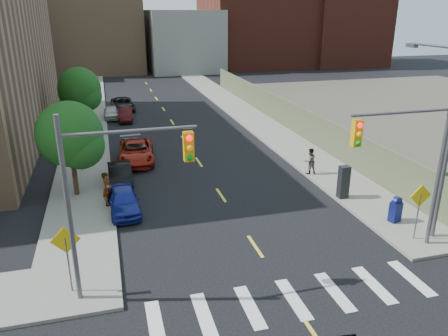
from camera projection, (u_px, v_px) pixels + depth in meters
sidewalk_nw at (89, 106)px, 48.15m from camera, size 3.50×73.00×0.15m
sidewalk_ne at (224, 99)px, 52.00m from camera, size 3.50×73.00×0.15m
fence_north at (283, 112)px, 39.83m from camera, size 0.12×44.00×2.50m
gravel_lot at (435, 109)px, 46.64m from camera, size 36.00×42.00×0.06m
bg_bldg_midwest at (98, 26)px, 73.67m from camera, size 14.00×16.00×15.00m
bg_bldg_center at (182, 40)px, 76.20m from camera, size 12.00×16.00×10.00m
bg_bldg_east at (255, 21)px, 80.47m from camera, size 18.00×18.00×16.00m
bg_bldg_fareast at (339, 15)px, 82.29m from camera, size 14.00×16.00×18.00m
signal_nw at (112, 183)px, 14.90m from camera, size 4.59×0.30×7.00m
signal_ne at (412, 154)px, 17.88m from camera, size 4.59×0.30×7.00m
streetlight_ne at (444, 128)px, 19.01m from camera, size 0.25×3.70×9.00m
warn_sign_nw at (66, 248)px, 15.77m from camera, size 1.06×0.06×2.83m
warn_sign_ne at (420, 202)px, 19.50m from camera, size 1.06×0.06×2.83m
warn_sign_midwest at (80, 143)px, 28.00m from camera, size 1.06×0.06×2.83m
tree_west_near at (70, 138)px, 23.86m from camera, size 3.66×3.64×5.52m
tree_west_far at (80, 91)px, 37.45m from camera, size 3.66×3.64×5.52m
parked_car_blue at (124, 201)px, 22.90m from camera, size 1.67×3.85×1.29m
parked_car_black at (120, 175)px, 26.43m from camera, size 1.42×3.92×1.28m
parked_car_red at (136, 152)px, 30.52m from camera, size 2.81×5.38×1.45m
parked_car_silver at (135, 150)px, 31.15m from camera, size 2.19×4.60×1.29m
parked_car_white at (111, 112)px, 42.66m from camera, size 1.45×3.59×1.22m
parked_car_maroon at (126, 114)px, 41.77m from camera, size 1.53×3.82×1.24m
parked_car_grey at (123, 104)px, 46.13m from camera, size 2.50×4.89×1.32m
mailbox at (396, 210)px, 21.55m from camera, size 0.64×0.55×1.33m
payphone at (344, 182)px, 24.23m from camera, size 0.56×0.46×1.85m
pedestrian_west at (107, 189)px, 23.29m from camera, size 0.58×0.76×1.86m
pedestrian_east at (310, 161)px, 27.83m from camera, size 0.87×0.71×1.68m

